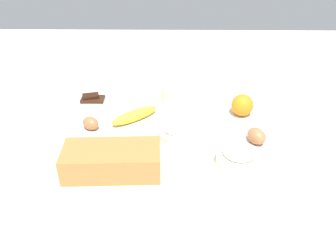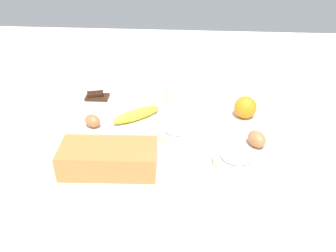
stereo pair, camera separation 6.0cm
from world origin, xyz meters
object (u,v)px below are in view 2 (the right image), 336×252
at_px(flour_bowl, 236,159).
at_px(egg_near_butter, 92,121).
at_px(sugar_bowl, 177,132).
at_px(egg_beside_bowl, 257,139).
at_px(banana, 137,114).
at_px(loaf_pan, 109,158).
at_px(chocolate_plate, 97,98).
at_px(orange_fruit, 245,107).
at_px(butter_block, 177,95).

xyz_separation_m(flour_bowl, egg_near_butter, (0.48, -0.19, -0.01)).
bearing_deg(egg_near_butter, flour_bowl, 158.26).
xyz_separation_m(sugar_bowl, egg_beside_bowl, (-0.26, 0.02, -0.00)).
bearing_deg(banana, sugar_bowl, 142.42).
bearing_deg(egg_beside_bowl, flour_bowl, 56.77).
xyz_separation_m(loaf_pan, chocolate_plate, (0.14, -0.43, -0.03)).
bearing_deg(orange_fruit, egg_near_butter, 11.10).
xyz_separation_m(egg_near_butter, chocolate_plate, (0.03, -0.19, -0.01)).
bearing_deg(loaf_pan, chocolate_plate, -74.26).
distance_m(loaf_pan, butter_block, 0.47).
bearing_deg(butter_block, orange_fruit, 158.89).
height_order(flour_bowl, orange_fruit, orange_fruit).
bearing_deg(egg_near_butter, egg_beside_bowl, 172.20).
distance_m(egg_beside_bowl, chocolate_plate, 0.65).
bearing_deg(flour_bowl, banana, -37.05).
relative_size(flour_bowl, orange_fruit, 1.67).
height_order(egg_beside_bowl, chocolate_plate, egg_beside_bowl).
xyz_separation_m(loaf_pan, flour_bowl, (-0.37, -0.04, -0.01)).
relative_size(loaf_pan, sugar_bowl, 2.25).
distance_m(orange_fruit, egg_near_butter, 0.55).
xyz_separation_m(sugar_bowl, egg_near_butter, (0.30, -0.06, -0.00)).
xyz_separation_m(banana, egg_beside_bowl, (-0.41, 0.14, 0.01)).
height_order(sugar_bowl, egg_beside_bowl, sugar_bowl).
distance_m(flour_bowl, sugar_bowl, 0.23).
xyz_separation_m(orange_fruit, butter_block, (0.25, -0.10, -0.01)).
bearing_deg(banana, egg_beside_bowl, 161.55).
distance_m(banana, orange_fruit, 0.40).
relative_size(banana, egg_near_butter, 3.06).
bearing_deg(orange_fruit, butter_block, -21.11).
height_order(sugar_bowl, butter_block, butter_block).
distance_m(flour_bowl, banana, 0.42).
relative_size(sugar_bowl, chocolate_plate, 0.97).
distance_m(orange_fruit, chocolate_plate, 0.58).
relative_size(loaf_pan, chocolate_plate, 2.20).
relative_size(egg_near_butter, egg_beside_bowl, 0.87).
bearing_deg(butter_block, loaf_pan, 67.63).
xyz_separation_m(flour_bowl, sugar_bowl, (0.18, -0.14, -0.00)).
distance_m(orange_fruit, egg_beside_bowl, 0.18).
distance_m(flour_bowl, orange_fruit, 0.30).
bearing_deg(egg_beside_bowl, chocolate_plate, -24.56).
relative_size(flour_bowl, egg_beside_bowl, 1.91).
xyz_separation_m(banana, egg_near_butter, (0.15, 0.06, 0.00)).
distance_m(flour_bowl, egg_near_butter, 0.52).
height_order(banana, egg_near_butter, egg_near_butter).
relative_size(loaf_pan, butter_block, 3.17).
relative_size(orange_fruit, chocolate_plate, 0.63).
bearing_deg(egg_beside_bowl, butter_block, -46.03).
bearing_deg(orange_fruit, flour_bowl, 78.98).
xyz_separation_m(loaf_pan, butter_block, (-0.18, -0.44, -0.01)).
bearing_deg(butter_block, banana, 45.32).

